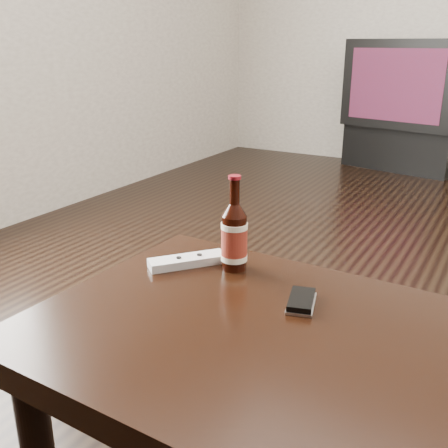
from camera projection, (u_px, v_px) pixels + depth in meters
The scene contains 6 objects.
tv_stand at pixel (403, 147), 4.40m from camera, with size 0.89×0.45×0.36m, color black.
tv at pixel (410, 83), 4.23m from camera, with size 1.01×0.74×0.68m.
coffee_table at pixel (324, 376), 1.02m from camera, with size 1.26×0.76×0.46m.
beer_bottle at pixel (234, 237), 1.33m from camera, with size 0.09×0.09×0.25m.
phone at pixel (301, 301), 1.16m from camera, with size 0.08×0.12×0.02m.
remote at pixel (187, 261), 1.37m from camera, with size 0.17×0.19×0.03m.
Camera 1 is at (0.02, -1.68, 1.02)m, focal length 42.00 mm.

